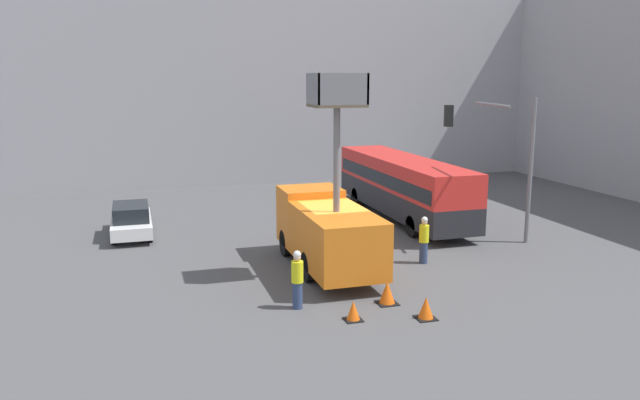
# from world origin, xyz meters

# --- Properties ---
(ground_plane) EXTENTS (120.00, 120.00, 0.00)m
(ground_plane) POSITION_xyz_m (0.00, 0.00, 0.00)
(ground_plane) COLOR #4C4C4F
(building_backdrop_far) EXTENTS (44.00, 10.00, 21.85)m
(building_backdrop_far) POSITION_xyz_m (0.00, 24.65, 10.93)
(building_backdrop_far) COLOR #9E9EA3
(building_backdrop_far) RESTS_ON ground_plane
(utility_truck) EXTENTS (2.39, 6.79, 7.33)m
(utility_truck) POSITION_xyz_m (-0.42, 0.13, 1.62)
(utility_truck) COLOR orange
(utility_truck) RESTS_ON ground_plane
(city_bus) EXTENTS (2.54, 11.98, 3.11)m
(city_bus) POSITION_xyz_m (5.92, 7.38, 1.83)
(city_bus) COLOR #232328
(city_bus) RESTS_ON ground_plane
(traffic_light_pole) EXTENTS (3.95, 3.69, 6.34)m
(traffic_light_pole) POSITION_xyz_m (7.89, 1.60, 4.31)
(traffic_light_pole) COLOR slate
(traffic_light_pole) RESTS_ON ground_plane
(road_worker_near_truck) EXTENTS (0.38, 0.38, 1.89)m
(road_worker_near_truck) POSITION_xyz_m (-2.52, -3.43, 0.95)
(road_worker_near_truck) COLOR navy
(road_worker_near_truck) RESTS_ON ground_plane
(road_worker_directing) EXTENTS (0.38, 0.38, 1.87)m
(road_worker_directing) POSITION_xyz_m (3.46, -0.17, 0.94)
(road_worker_directing) COLOR navy
(road_worker_directing) RESTS_ON ground_plane
(traffic_cone_near_truck) EXTENTS (0.53, 0.53, 0.61)m
(traffic_cone_near_truck) POSITION_xyz_m (-1.16, -4.87, 0.28)
(traffic_cone_near_truck) COLOR black
(traffic_cone_near_truck) RESTS_ON ground_plane
(traffic_cone_mid_road) EXTENTS (0.66, 0.66, 0.75)m
(traffic_cone_mid_road) POSITION_xyz_m (0.36, -3.87, 0.36)
(traffic_cone_mid_road) COLOR black
(traffic_cone_mid_road) RESTS_ON ground_plane
(traffic_cone_far_side) EXTENTS (0.60, 0.60, 0.69)m
(traffic_cone_far_side) POSITION_xyz_m (0.99, -5.39, 0.32)
(traffic_cone_far_side) COLOR black
(traffic_cone_far_side) RESTS_ON ground_plane
(parked_car_curbside) EXTENTS (1.76, 4.51, 1.50)m
(parked_car_curbside) POSITION_xyz_m (-7.48, 7.57, 0.75)
(parked_car_curbside) COLOR silver
(parked_car_curbside) RESTS_ON ground_plane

